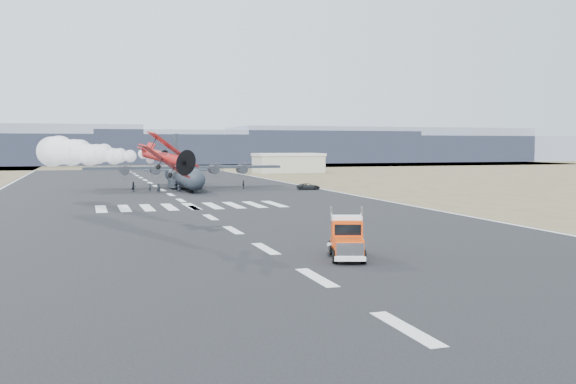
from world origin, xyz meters
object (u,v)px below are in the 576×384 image
hangar_right (288,163)px  crew_a (150,187)px  aerobatic_biplane (166,157)px  crew_g (159,188)px  transport_aircraft (183,174)px  crew_f (177,185)px  support_vehicle (309,186)px  semi_truck (347,237)px  crew_b (190,187)px  crew_c (201,185)px  crew_e (179,187)px  crew_h (134,187)px  crew_d (243,185)px

hangar_right → crew_a: hangar_right is taller
aerobatic_biplane → crew_g: aerobatic_biplane is taller
transport_aircraft → crew_f: transport_aircraft is taller
support_vehicle → crew_a: crew_a is taller
hangar_right → crew_a: (-48.72, -70.40, -2.21)m
semi_truck → crew_b: bearing=108.5°
semi_truck → crew_a: semi_truck is taller
aerobatic_biplane → crew_c: size_ratio=3.24×
semi_truck → hangar_right: bearing=92.2°
crew_e → crew_g: size_ratio=1.01×
transport_aircraft → crew_e: transport_aircraft is taller
transport_aircraft → crew_a: (-7.01, -6.96, -1.99)m
hangar_right → aerobatic_biplane: bearing=-112.1°
semi_truck → crew_g: semi_truck is taller
crew_c → semi_truck: bearing=91.1°
aerobatic_biplane → crew_a: aerobatic_biplane is taller
crew_a → hangar_right: bearing=-43.1°
crew_a → crew_f: bearing=-68.6°
crew_a → crew_f: crew_f is taller
hangar_right → aerobatic_biplane: aerobatic_biplane is taller
crew_c → crew_e: size_ratio=1.08×
transport_aircraft → crew_h: 11.45m
crew_a → crew_e: crew_e is taller
aerobatic_biplane → crew_h: aerobatic_biplane is taller
crew_f → support_vehicle: bearing=-60.9°
hangar_right → crew_b: size_ratio=12.78×
crew_c → transport_aircraft: bearing=-53.3°
aerobatic_biplane → crew_f: aerobatic_biplane is taller
hangar_right → crew_f: 80.30m
crew_f → crew_h: size_ratio=0.97×
semi_truck → crew_d: (10.52, 75.76, -0.74)m
aerobatic_biplane → crew_b: aerobatic_biplane is taller
aerobatic_biplane → crew_d: aerobatic_biplane is taller
crew_f → crew_c: bearing=-48.0°
hangar_right → crew_f: (-43.54, -67.44, -2.13)m
crew_a → crew_c: 10.17m
transport_aircraft → crew_h: transport_aircraft is taller
crew_e → crew_c: bearing=69.5°
semi_truck → support_vehicle: 73.67m
crew_e → crew_f: (0.04, 3.36, 0.03)m
crew_b → crew_g: crew_g is taller
crew_e → crew_h: bearing=-158.0°
support_vehicle → crew_a: 29.45m
transport_aircraft → crew_d: (10.88, -4.72, -1.96)m
crew_a → semi_truck: bearing=177.3°
aerobatic_biplane → crew_e: (9.56, 60.21, -6.62)m
transport_aircraft → crew_c: transport_aircraft is taller
semi_truck → crew_f: bearing=109.9°
crew_b → semi_truck: bearing=114.1°
crew_e → crew_f: 3.36m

